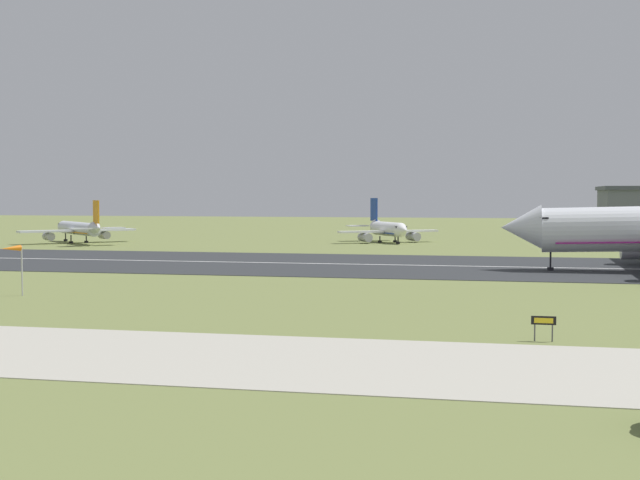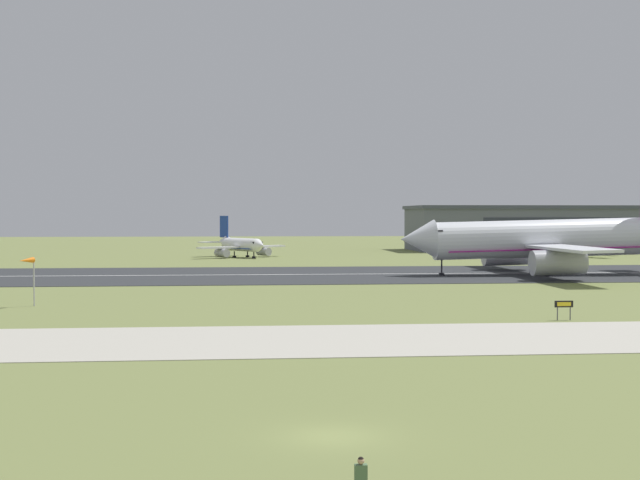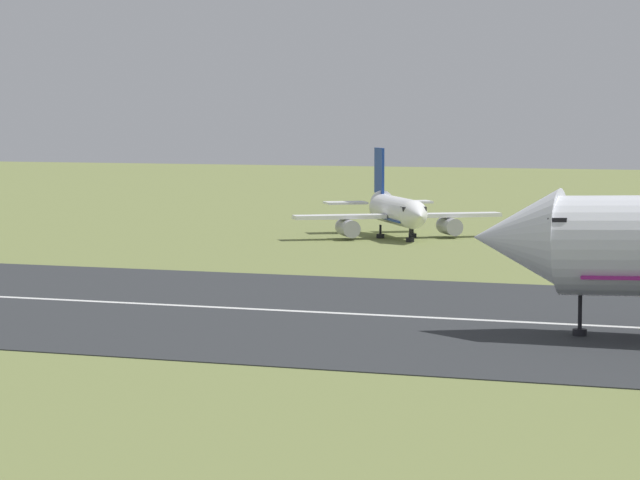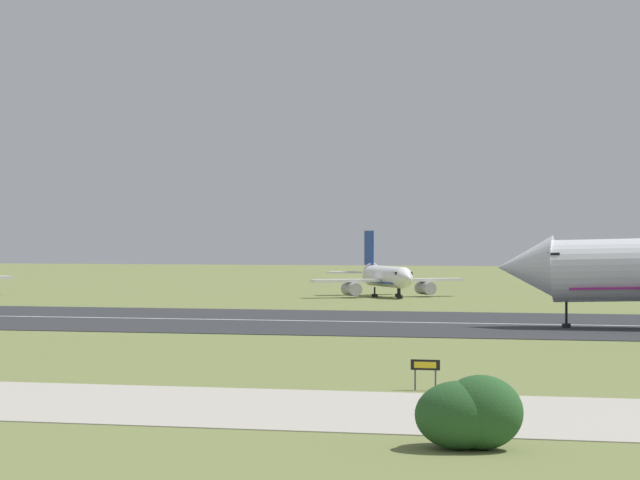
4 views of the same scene
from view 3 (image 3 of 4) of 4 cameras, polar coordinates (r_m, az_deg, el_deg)
runway_strip at (r=102.82m, az=-5.16°, el=-2.50°), size 368.18×41.07×0.06m
runway_centreline at (r=102.82m, az=-5.16°, el=-2.48°), size 331.36×0.70×0.01m
airplane_parked_east at (r=157.87m, az=2.89°, el=1.07°), size 19.83×18.79×9.23m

